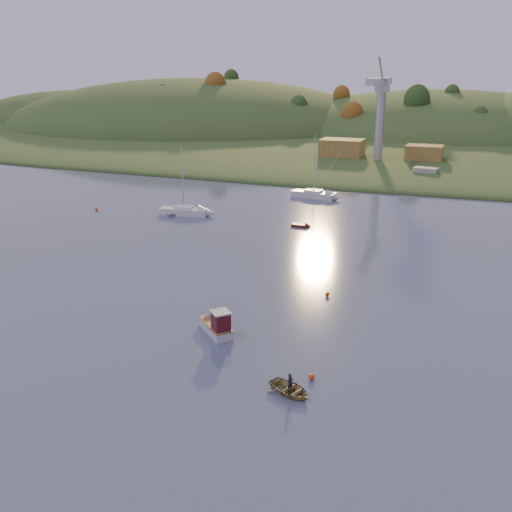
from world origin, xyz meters
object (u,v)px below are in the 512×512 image
(sailboat_far, at_px, (313,194))
(canoe, at_px, (290,389))
(red_tender, at_px, (304,226))
(fishing_boat, at_px, (214,323))
(sailboat_near, at_px, (184,211))
(grey_dinghy, at_px, (177,214))

(sailboat_far, distance_m, canoe, 73.56)
(sailboat_far, xyz_separation_m, red_tender, (4.72, -22.63, -0.55))
(fishing_boat, bearing_deg, canoe, -175.24)
(sailboat_near, distance_m, sailboat_far, 28.05)
(red_tender, bearing_deg, grey_dinghy, -179.94)
(sailboat_near, bearing_deg, fishing_boat, -67.13)
(red_tender, relative_size, grey_dinghy, 1.15)
(fishing_boat, xyz_separation_m, sailboat_near, (-25.01, 41.13, -0.04))
(fishing_boat, distance_m, sailboat_far, 63.62)
(fishing_boat, height_order, red_tender, fishing_boat)
(fishing_boat, distance_m, canoe, 13.14)
(sailboat_far, xyz_separation_m, canoe, (17.91, -71.35, -0.40))
(sailboat_near, relative_size, grey_dinghy, 4.11)
(sailboat_near, xyz_separation_m, sailboat_far, (17.36, 22.03, 0.03))
(fishing_boat, xyz_separation_m, sailboat_far, (-7.65, 63.16, -0.01))
(red_tender, bearing_deg, fishing_boat, -86.05)
(grey_dinghy, bearing_deg, red_tender, -55.94)
(canoe, distance_m, red_tender, 50.48)
(fishing_boat, relative_size, red_tender, 1.61)
(canoe, bearing_deg, grey_dinghy, 62.30)
(fishing_boat, height_order, sailboat_far, sailboat_far)
(sailboat_far, relative_size, grey_dinghy, 4.32)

